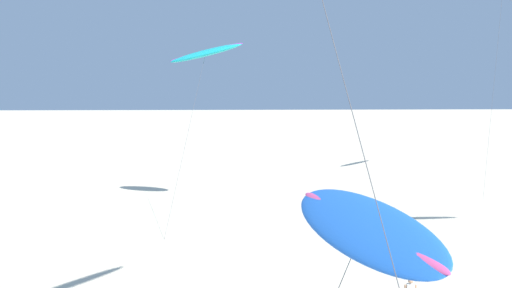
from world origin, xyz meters
name	(u,v)px	position (x,y,z in m)	size (l,w,h in m)	color
flying_kite_0	(205,53)	(-1.62, 42.96, 11.57)	(5.78, 7.91, 12.54)	#19B2B7
flying_kite_2	(363,227)	(3.50, 16.96, 6.84)	(5.63, 6.59, 7.53)	blue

